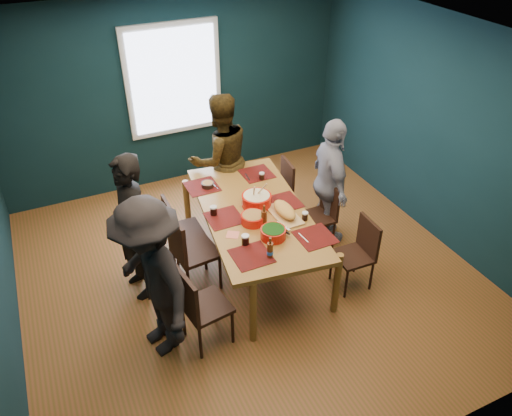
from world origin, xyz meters
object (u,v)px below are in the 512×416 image
Objects in this scene: chair_right_near at (360,249)px; dining_table at (254,216)px; chair_right_mid at (323,210)px; person_back at (221,159)px; person_right at (330,183)px; chair_left_near at (198,303)px; chair_right_far at (280,187)px; bowl_herbs at (273,233)px; bowl_salad at (253,218)px; cutting_board at (285,211)px; person_near_left at (152,280)px; bowl_dumpling at (257,200)px; chair_left_far at (178,226)px; chair_left_mid at (187,247)px; person_far_left at (132,228)px.

dining_table is at bearing 144.14° from chair_right_near.
person_back reaches higher than chair_right_mid.
person_right is at bearing 32.48° from chair_right_mid.
chair_left_near is (-0.97, -0.81, -0.21)m from dining_table.
chair_right_far is 1.56m from bowl_herbs.
bowl_salad is 0.37m from cutting_board.
chair_left_near is 0.51m from person_near_left.
chair_left_near is 0.53× the size of person_back.
bowl_herbs is (-0.10, -1.70, 0.01)m from person_back.
bowl_dumpling is at bearing 139.43° from chair_right_near.
person_near_left is at bearing -165.73° from cutting_board.
bowl_dumpling is (0.82, -0.43, 0.40)m from chair_left_far.
person_back is 2.90× the size of cutting_board.
person_back is 1.10m from bowl_dumpling.
chair_left_far is at bearing 166.48° from chair_right_mid.
chair_left_mid is 1.14× the size of chair_right_far.
chair_right_mid is (1.76, 0.09, -0.08)m from chair_left_mid.
chair_right_mid is 3.30× the size of bowl_salad.
person_back is at bearing 116.71° from chair_right_near.
person_right reaches higher than bowl_salad.
person_near_left is at bearing -159.79° from bowl_salad.
person_right is (1.02, -1.01, -0.06)m from person_back.
bowl_dumpling is at bearing 32.09° from chair_left_near.
bowl_dumpling is (-0.67, -0.69, 0.40)m from chair_right_far.
cutting_board reaches higher than chair_left_near.
cutting_board is at bearing -155.53° from chair_right_mid.
chair_right_mid is 1.40× the size of cutting_board.
person_back is 1.42m from cutting_board.
person_back is at bearing 86.69° from bowl_herbs.
chair_right_near is at bearing 58.78° from person_far_left.
person_right reaches higher than chair_left_mid.
chair_left_near is 1.07× the size of chair_right_far.
person_near_left is (-0.03, -0.87, 0.01)m from person_far_left.
chair_left_far is at bearing 78.99° from chair_left_mid.
bowl_salad is 0.33m from bowl_dumpling.
person_far_left is 1.68m from person_back.
bowl_salad is 0.98× the size of bowl_herbs.
person_back reaches higher than chair_right_near.
chair_left_mid is 3.87× the size of bowl_salad.
person_near_left reaches higher than chair_left_mid.
dining_table is at bearing 103.73° from person_near_left.
cutting_board reaches higher than dining_table.
bowl_dumpling is 1.27× the size of bowl_herbs.
bowl_herbs is (0.77, -0.52, 0.31)m from chair_left_mid.
person_right is 0.93m from cutting_board.
chair_left_mid is 1.64× the size of cutting_board.
person_back is (0.06, 1.17, 0.13)m from dining_table.
person_near_left is (-0.54, -0.65, 0.28)m from chair_left_mid.
chair_left_mid is at bearing -176.77° from chair_right_mid.
person_back is 1.07× the size of person_right.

